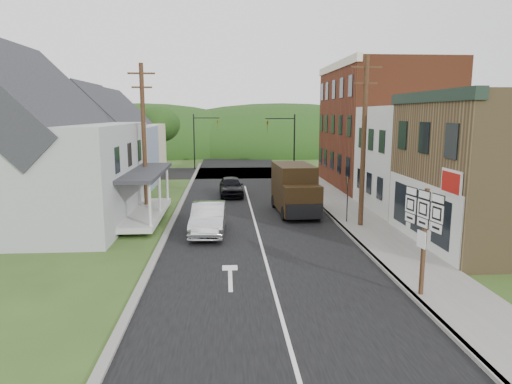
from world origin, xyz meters
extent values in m
plane|color=#2D4719|center=(0.00, 0.00, 0.00)|extent=(120.00, 120.00, 0.00)
cube|color=black|center=(0.00, 10.00, 0.00)|extent=(9.00, 90.00, 0.02)
cube|color=black|center=(0.00, 27.00, 0.00)|extent=(60.00, 9.00, 0.02)
cube|color=slate|center=(5.90, 8.00, 0.07)|extent=(2.80, 55.00, 0.15)
cube|color=slate|center=(4.55, 8.00, 0.07)|extent=(0.20, 55.00, 0.15)
cube|color=slate|center=(-4.65, 8.00, 0.06)|extent=(0.30, 55.00, 0.12)
cube|color=brown|center=(11.30, 0.00, 3.50)|extent=(8.00, 8.00, 7.00)
cube|color=silver|center=(11.30, 7.50, 3.25)|extent=(8.00, 7.00, 6.50)
cube|color=maroon|center=(11.30, 17.00, 5.00)|extent=(8.00, 12.00, 10.00)
cube|color=#ADB1B2|center=(-12.00, 6.00, 2.75)|extent=(10.00, 12.00, 5.50)
cube|color=#8190B0|center=(-11.00, 17.00, 2.50)|extent=(7.00, 8.00, 5.00)
cube|color=beige|center=(-11.50, 26.00, 2.50)|extent=(7.00, 8.00, 5.00)
cylinder|color=#472D19|center=(5.60, 3.50, 4.50)|extent=(0.26, 0.26, 9.00)
cube|color=#472D19|center=(5.60, 3.50, 8.40)|extent=(1.60, 0.10, 0.10)
cube|color=#472D19|center=(5.60, 3.50, 7.60)|extent=(1.20, 0.10, 0.10)
cylinder|color=#472D19|center=(-6.50, 8.00, 4.50)|extent=(0.26, 0.26, 9.00)
cube|color=#472D19|center=(-6.50, 8.00, 8.40)|extent=(1.60, 0.10, 0.10)
cube|color=#472D19|center=(-6.50, 8.00, 7.60)|extent=(1.20, 0.10, 0.10)
cylinder|color=black|center=(5.00, 23.50, 3.00)|extent=(0.14, 0.14, 6.00)
cylinder|color=black|center=(3.60, 23.50, 5.60)|extent=(2.80, 0.10, 0.10)
imported|color=olive|center=(2.40, 23.50, 4.90)|extent=(0.16, 0.20, 1.00)
cylinder|color=black|center=(-5.00, 30.50, 3.00)|extent=(0.14, 0.14, 6.00)
cylinder|color=black|center=(-3.60, 30.50, 5.60)|extent=(2.80, 0.10, 0.10)
imported|color=olive|center=(-2.40, 30.50, 4.90)|extent=(0.16, 0.20, 1.00)
cylinder|color=#382616|center=(-17.00, 12.00, 1.96)|extent=(0.36, 0.36, 3.92)
cylinder|color=#382616|center=(-19.00, 20.00, 2.38)|extent=(0.36, 0.36, 4.76)
ellipsoid|color=#173810|center=(-19.00, 20.00, 5.95)|extent=(5.80, 5.80, 4.93)
cylinder|color=#382616|center=(-9.00, 32.00, 1.96)|extent=(0.36, 0.36, 3.92)
ellipsoid|color=#173810|center=(-9.00, 32.00, 4.90)|extent=(4.80, 4.80, 4.08)
ellipsoid|color=#173810|center=(0.00, 55.00, 0.00)|extent=(90.00, 30.00, 16.00)
imported|color=silver|center=(-2.52, 2.79, 0.78)|extent=(1.83, 4.79, 1.56)
imported|color=black|center=(-1.22, 13.54, 0.72)|extent=(1.85, 4.29, 1.44)
cube|color=black|center=(2.57, 7.71, 1.63)|extent=(2.34, 4.21, 2.71)
cube|color=black|center=(2.69, 5.29, 1.17)|extent=(2.22, 1.60, 1.77)
cube|color=black|center=(2.68, 5.47, 1.91)|extent=(2.01, 1.21, 0.05)
cube|color=black|center=(2.72, 4.49, 0.70)|extent=(2.06, 0.24, 0.84)
cylinder|color=black|center=(1.70, 5.33, 0.42)|extent=(0.30, 0.85, 0.84)
cylinder|color=black|center=(3.66, 5.43, 0.42)|extent=(0.30, 0.85, 0.84)
cylinder|color=black|center=(1.52, 9.06, 0.42)|extent=(0.30, 0.85, 0.84)
cylinder|color=black|center=(3.48, 9.16, 0.42)|extent=(0.30, 0.85, 0.84)
cube|color=#472D19|center=(4.80, -6.01, 1.93)|extent=(0.13, 0.13, 3.56)
cube|color=black|center=(4.74, -6.02, 3.05)|extent=(0.40, 2.01, 0.08)
cube|color=white|center=(4.82, -6.73, 3.51)|extent=(0.12, 0.56, 0.22)
cube|color=white|center=(4.82, -6.73, 3.05)|extent=(0.13, 0.61, 0.56)
cube|color=white|center=(4.82, -6.73, 2.59)|extent=(0.12, 0.56, 0.29)
cube|color=white|center=(4.70, -6.03, 3.51)|extent=(0.12, 0.56, 0.22)
cube|color=white|center=(4.70, -6.03, 3.05)|extent=(0.13, 0.61, 0.56)
cube|color=white|center=(4.70, -6.03, 2.59)|extent=(0.12, 0.56, 0.29)
cube|color=white|center=(4.58, -5.33, 3.51)|extent=(0.12, 0.56, 0.22)
cube|color=white|center=(4.58, -5.33, 3.05)|extent=(0.13, 0.61, 0.56)
cube|color=white|center=(4.58, -5.33, 2.59)|extent=(0.12, 0.56, 0.29)
cube|color=white|center=(4.70, -6.03, 2.03)|extent=(0.10, 0.45, 0.56)
cylinder|color=black|center=(5.07, 4.32, 1.34)|extent=(0.07, 0.07, 2.39)
cube|color=black|center=(5.00, 4.32, 2.34)|extent=(0.12, 0.70, 0.70)
cube|color=#FFAF0D|center=(5.02, 4.32, 2.34)|extent=(0.12, 0.63, 0.63)
camera|label=1|loc=(-1.64, -19.96, 6.07)|focal=32.00mm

